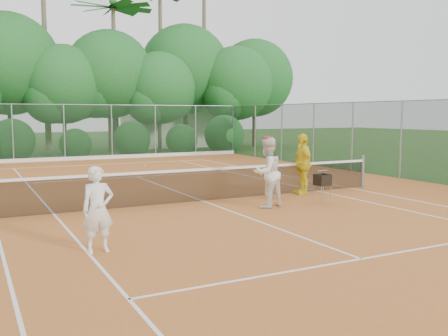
% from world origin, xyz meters
% --- Properties ---
extents(ground, '(120.00, 120.00, 0.00)m').
position_xyz_m(ground, '(0.00, 0.00, 0.00)').
color(ground, '#26491A').
rests_on(ground, ground).
extents(clay_court, '(18.00, 36.00, 0.02)m').
position_xyz_m(clay_court, '(0.00, 0.00, 0.01)').
color(clay_court, '#B46629').
rests_on(clay_court, ground).
extents(club_building, '(8.00, 5.00, 3.00)m').
position_xyz_m(club_building, '(9.00, 24.00, 1.50)').
color(club_building, beige).
rests_on(club_building, ground).
extents(tennis_net, '(11.97, 0.10, 1.10)m').
position_xyz_m(tennis_net, '(0.00, 0.00, 0.53)').
color(tennis_net, gray).
rests_on(tennis_net, clay_court).
extents(player_white, '(0.57, 0.38, 1.57)m').
position_xyz_m(player_white, '(-3.91, -3.87, 0.80)').
color(player_white, white).
rests_on(player_white, clay_court).
extents(player_center_grp, '(1.07, 0.93, 1.91)m').
position_xyz_m(player_center_grp, '(1.12, -1.57, 0.97)').
color(player_center_grp, white).
rests_on(player_center_grp, clay_court).
extents(player_yellow, '(0.70, 1.18, 1.89)m').
position_xyz_m(player_yellow, '(3.31, -0.16, 0.97)').
color(player_yellow, yellow).
rests_on(player_yellow, clay_court).
extents(ball_hopper, '(0.37, 0.37, 0.84)m').
position_xyz_m(ball_hopper, '(2.73, -1.88, 0.68)').
color(ball_hopper, gray).
rests_on(ball_hopper, clay_court).
extents(stray_ball_a, '(0.07, 0.07, 0.07)m').
position_xyz_m(stray_ball_a, '(1.54, 10.00, 0.05)').
color(stray_ball_a, yellow).
rests_on(stray_ball_a, clay_court).
extents(stray_ball_b, '(0.07, 0.07, 0.07)m').
position_xyz_m(stray_ball_b, '(0.45, 13.11, 0.05)').
color(stray_ball_b, '#C5DC33').
rests_on(stray_ball_b, clay_court).
extents(stray_ball_c, '(0.07, 0.07, 0.07)m').
position_xyz_m(stray_ball_c, '(1.60, 10.32, 0.05)').
color(stray_ball_c, yellow).
rests_on(stray_ball_c, clay_court).
extents(court_markings, '(11.03, 23.83, 0.01)m').
position_xyz_m(court_markings, '(0.00, 0.00, 0.02)').
color(court_markings, white).
rests_on(court_markings, clay_court).
extents(fence_back, '(18.07, 0.07, 3.00)m').
position_xyz_m(fence_back, '(0.00, 15.00, 1.52)').
color(fence_back, '#19381E').
rests_on(fence_back, clay_court).
extents(tropical_treeline, '(32.10, 8.49, 15.03)m').
position_xyz_m(tropical_treeline, '(1.43, 20.22, 5.11)').
color(tropical_treeline, brown).
rests_on(tropical_treeline, ground).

